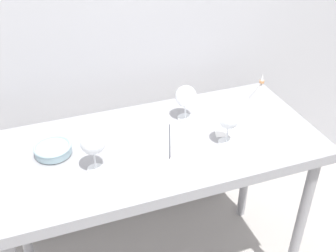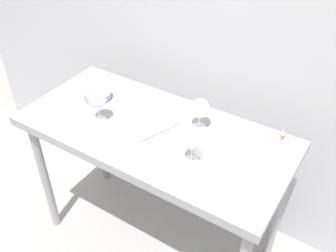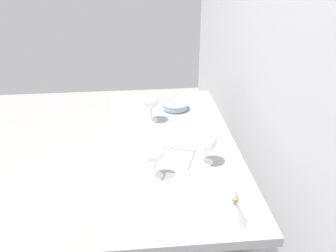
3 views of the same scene
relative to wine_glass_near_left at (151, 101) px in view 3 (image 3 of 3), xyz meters
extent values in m
cube|color=#B3B3B8|center=(0.28, 0.58, 0.28)|extent=(3.80, 0.04, 2.60)
cube|color=gray|center=(0.28, 0.09, -0.14)|extent=(1.40, 0.64, 0.04)
cube|color=gray|center=(0.28, -0.23, -0.15)|extent=(1.40, 0.01, 0.05)
cylinder|color=gray|center=(-0.36, -0.17, -0.59)|extent=(0.05, 0.05, 0.86)
cylinder|color=gray|center=(-0.36, 0.35, -0.59)|extent=(0.05, 0.05, 0.86)
cylinder|color=white|center=(0.00, 0.00, -0.12)|extent=(0.07, 0.07, 0.00)
cylinder|color=white|center=(0.00, 0.00, -0.08)|extent=(0.01, 0.01, 0.09)
sphere|color=white|center=(0.00, 0.00, 0.00)|extent=(0.09, 0.09, 0.09)
cylinder|color=maroon|center=(0.00, 0.00, -0.01)|extent=(0.07, 0.07, 0.03)
cylinder|color=white|center=(0.46, 0.22, -0.12)|extent=(0.07, 0.07, 0.00)
cylinder|color=white|center=(0.46, 0.22, -0.09)|extent=(0.01, 0.01, 0.07)
sphere|color=white|center=(0.46, 0.22, -0.01)|extent=(0.10, 0.10, 0.10)
cylinder|color=maroon|center=(0.46, 0.22, -0.03)|extent=(0.07, 0.07, 0.02)
cylinder|color=white|center=(0.56, -0.02, -0.12)|extent=(0.07, 0.07, 0.00)
cylinder|color=white|center=(0.56, -0.02, -0.08)|extent=(0.01, 0.01, 0.08)
sphere|color=white|center=(0.56, -0.02, 0.00)|extent=(0.09, 0.09, 0.09)
cylinder|color=maroon|center=(0.56, -0.02, -0.02)|extent=(0.06, 0.06, 0.03)
cube|color=white|center=(0.26, 0.10, -0.12)|extent=(0.22, 0.27, 0.01)
cube|color=white|center=(0.41, 0.05, -0.12)|extent=(0.22, 0.27, 0.01)
cube|color=#3F3F47|center=(0.33, 0.08, -0.12)|extent=(0.09, 0.23, 0.01)
cube|color=white|center=(0.66, 0.14, -0.12)|extent=(0.26, 0.32, 0.00)
cylinder|color=beige|center=(-0.14, 0.15, -0.12)|extent=(0.13, 0.13, 0.01)
cylinder|color=#8CA8B2|center=(-0.14, 0.15, -0.10)|extent=(0.15, 0.15, 0.03)
torus|color=#8CA8B2|center=(-0.14, 0.15, -0.09)|extent=(0.15, 0.15, 0.01)
cone|color=silver|center=(0.87, 0.25, -0.08)|extent=(0.11, 0.11, 0.10)
cylinder|color=#C17F4C|center=(0.87, 0.25, -0.02)|extent=(0.02, 0.02, 0.01)
cone|color=silver|center=(0.87, 0.25, 0.00)|extent=(0.02, 0.02, 0.04)
camera|label=1|loc=(-0.16, -1.25, 0.90)|focal=43.95mm
camera|label=2|loc=(1.17, -1.17, 1.08)|focal=41.34mm
camera|label=3|loc=(1.96, -0.10, 0.85)|focal=41.06mm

